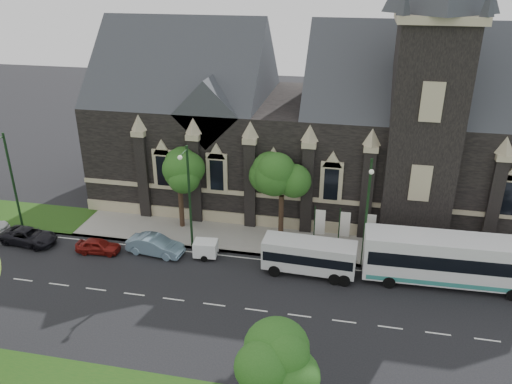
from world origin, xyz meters
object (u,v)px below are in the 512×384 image
(street_lamp_near, at_px, (367,208))
(box_trailer, at_px, (206,248))
(street_lamp_mid, at_px, (188,193))
(street_lamp_far, at_px, (10,177))
(shuttle_bus, at_px, (309,255))
(tree_park_east, at_px, (281,358))
(banner_flag_center, at_px, (343,227))
(banner_flag_right, at_px, (368,229))
(car_far_red, at_px, (98,246))
(banner_flag_left, at_px, (318,224))
(tour_coach, at_px, (455,260))
(sedan, at_px, (155,245))
(car_far_black, at_px, (29,236))
(tree_walk_right, at_px, (285,175))
(tree_walk_left, at_px, (182,168))

(street_lamp_near, height_order, box_trailer, street_lamp_near)
(street_lamp_mid, distance_m, box_trailer, 4.71)
(street_lamp_far, xyz_separation_m, shuttle_bus, (26.02, -1.70, -3.54))
(tree_park_east, xyz_separation_m, banner_flag_center, (2.11, 18.32, -2.24))
(banner_flag_right, distance_m, shuttle_bus, 5.64)
(banner_flag_center, distance_m, car_far_red, 20.08)
(banner_flag_left, bearing_deg, tree_park_east, -90.35)
(street_lamp_far, height_order, shuttle_bus, street_lamp_far)
(tour_coach, height_order, sedan, tour_coach)
(car_far_red, relative_size, car_far_black, 0.75)
(street_lamp_mid, bearing_deg, box_trailer, -34.79)
(car_far_red, bearing_deg, sedan, -84.87)
(tour_coach, height_order, shuttle_bus, tour_coach)
(street_lamp_mid, xyz_separation_m, car_far_red, (-7.29, -2.22, -4.50))
(street_lamp_mid, height_order, banner_flag_left, street_lamp_mid)
(shuttle_bus, xyz_separation_m, car_far_red, (-17.31, -0.52, -0.96))
(street_lamp_far, relative_size, banner_flag_left, 2.25)
(banner_flag_left, xyz_separation_m, shuttle_bus, (-0.26, -3.61, -0.81))
(tree_walk_right, distance_m, box_trailer, 8.88)
(street_lamp_far, bearing_deg, tree_walk_right, 8.86)
(street_lamp_mid, relative_size, tour_coach, 0.68)
(tour_coach, distance_m, box_trailer, 19.02)
(tree_walk_right, distance_m, car_far_black, 22.32)
(banner_flag_right, height_order, tour_coach, banner_flag_right)
(tree_walk_left, bearing_deg, sedan, -99.17)
(tree_walk_right, relative_size, banner_flag_center, 1.95)
(tree_park_east, xyz_separation_m, box_trailer, (-8.58, 15.31, -3.80))
(sedan, distance_m, car_far_red, 4.74)
(banner_flag_center, height_order, car_far_black, banner_flag_center)
(street_lamp_mid, xyz_separation_m, shuttle_bus, (10.02, -1.70, -3.54))
(tree_walk_right, xyz_separation_m, street_lamp_near, (6.79, -3.62, -0.71))
(tree_walk_right, distance_m, banner_flag_left, 4.92)
(tree_walk_left, height_order, box_trailer, tree_walk_left)
(tree_walk_right, xyz_separation_m, street_lamp_mid, (-7.21, -3.62, -0.71))
(banner_flag_right, xyz_separation_m, car_far_black, (-28.06, -3.91, -1.71))
(banner_flag_left, xyz_separation_m, sedan, (-12.90, -3.34, -1.60))
(tree_park_east, distance_m, shuttle_bus, 15.03)
(street_lamp_near, distance_m, sedan, 17.23)
(tree_walk_right, height_order, car_far_black, tree_walk_right)
(tree_walk_right, height_order, tree_walk_left, tree_walk_right)
(street_lamp_mid, height_order, street_lamp_far, same)
(tree_walk_right, distance_m, banner_flag_center, 6.36)
(tree_walk_right, distance_m, car_far_red, 16.47)
(tour_coach, xyz_separation_m, car_far_black, (-34.34, -1.00, -1.40))
(street_lamp_near, bearing_deg, street_lamp_far, 180.00)
(banner_flag_right, distance_m, car_far_red, 22.03)
(tree_park_east, distance_m, box_trailer, 17.96)
(banner_flag_center, distance_m, banner_flag_right, 2.00)
(tree_walk_right, height_order, banner_flag_right, tree_walk_right)
(street_lamp_near, relative_size, street_lamp_far, 1.00)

